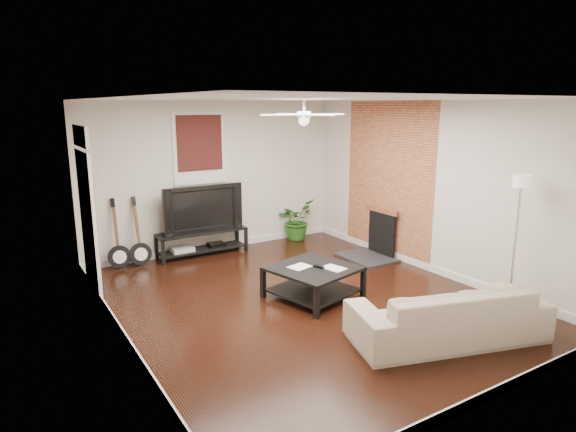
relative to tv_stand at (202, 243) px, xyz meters
name	(u,v)px	position (x,y,z in m)	size (l,w,h in m)	color
room	(303,204)	(0.39, -2.78, 1.17)	(5.01, 6.01, 2.81)	black
brick_accent	(388,180)	(2.88, -1.78, 1.17)	(0.02, 2.20, 2.80)	#B25C39
fireplace	(374,233)	(2.59, -1.78, 0.23)	(0.80, 1.10, 0.92)	black
window_back	(200,149)	(0.09, 0.19, 1.72)	(1.00, 0.06, 1.30)	black
door_left	(88,210)	(-2.07, -0.88, 1.02)	(0.08, 1.00, 2.50)	white
tv_stand	(202,243)	(0.00, 0.00, 0.00)	(1.67, 0.44, 0.47)	black
tv	(201,208)	(0.00, 0.02, 0.66)	(1.49, 0.20, 0.86)	black
coffee_table	(313,282)	(0.57, -2.79, 0.00)	(1.09, 1.09, 0.46)	black
sofa	(448,313)	(1.17, -4.70, 0.10)	(2.29, 0.90, 0.67)	tan
floor_lamp	(515,245)	(2.52, -4.60, 0.70)	(0.31, 0.31, 1.87)	white
potted_plant	(296,220)	(2.07, 0.01, 0.18)	(0.75, 0.65, 0.83)	#25611B
guitar_left	(118,234)	(-1.51, -0.03, 0.38)	(0.38, 0.27, 1.22)	black
guitar_right	(139,232)	(-1.16, -0.06, 0.38)	(0.38, 0.27, 1.22)	black
ceiling_fan	(304,114)	(0.39, -2.78, 2.37)	(1.24, 1.24, 0.32)	white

